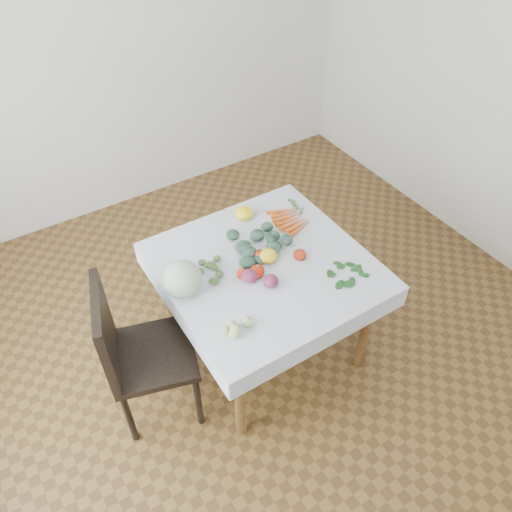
{
  "coord_description": "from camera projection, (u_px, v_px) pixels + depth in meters",
  "views": [
    {
      "loc": [
        -1.11,
        -1.67,
        2.73
      ],
      "look_at": [
        -0.04,
        0.03,
        0.82
      ],
      "focal_mm": 35.0,
      "sensor_mm": 36.0,
      "label": 1
    }
  ],
  "objects": [
    {
      "name": "kale_bunch",
      "position": [
        260.0,
        239.0,
        2.93
      ],
      "size": [
        0.38,
        0.31,
        0.05
      ],
      "color": "#35573F",
      "rests_on": "tablecloth"
    },
    {
      "name": "cabbage",
      "position": [
        182.0,
        279.0,
        2.6
      ],
      "size": [
        0.27,
        0.27,
        0.19
      ],
      "primitive_type": "ellipsoid",
      "rotation": [
        0.0,
        0.0,
        0.34
      ],
      "color": "beige",
      "rests_on": "tablecloth"
    },
    {
      "name": "tablecloth",
      "position": [
        265.0,
        265.0,
        2.81
      ],
      "size": [
        1.12,
        1.12,
        0.01
      ],
      "primitive_type": "cube",
      "color": "white",
      "rests_on": "table"
    },
    {
      "name": "heirloom_back",
      "position": [
        244.0,
        213.0,
        3.08
      ],
      "size": [
        0.15,
        0.15,
        0.08
      ],
      "primitive_type": "ellipsoid",
      "rotation": [
        0.0,
        0.0,
        0.41
      ],
      "color": "yellow",
      "rests_on": "tablecloth"
    },
    {
      "name": "ground",
      "position": [
        264.0,
        345.0,
        3.33
      ],
      "size": [
        4.0,
        4.0,
        0.0
      ],
      "primitive_type": "plane",
      "color": "brown"
    },
    {
      "name": "tomato_a",
      "position": [
        243.0,
        274.0,
        2.72
      ],
      "size": [
        0.09,
        0.09,
        0.06
      ],
      "primitive_type": "ellipsoid",
      "rotation": [
        0.0,
        0.0,
        0.29
      ],
      "color": "#AC200B",
      "rests_on": "tablecloth"
    },
    {
      "name": "tomato_d",
      "position": [
        257.0,
        271.0,
        2.72
      ],
      "size": [
        0.11,
        0.11,
        0.07
      ],
      "primitive_type": "ellipsoid",
      "rotation": [
        0.0,
        0.0,
        0.38
      ],
      "color": "#AC200B",
      "rests_on": "tablecloth"
    },
    {
      "name": "carrot_bunch",
      "position": [
        291.0,
        220.0,
        3.07
      ],
      "size": [
        0.21,
        0.29,
        0.03
      ],
      "color": "#F6571B",
      "rests_on": "tablecloth"
    },
    {
      "name": "tomatillo_cluster",
      "position": [
        233.0,
        328.0,
        2.45
      ],
      "size": [
        0.16,
        0.11,
        0.05
      ],
      "color": "#B2D078",
      "rests_on": "tablecloth"
    },
    {
      "name": "tomato_c",
      "position": [
        261.0,
        255.0,
        2.82
      ],
      "size": [
        0.07,
        0.07,
        0.06
      ],
      "primitive_type": "ellipsoid",
      "rotation": [
        0.0,
        0.0,
        -0.05
      ],
      "color": "#AC200B",
      "rests_on": "tablecloth"
    },
    {
      "name": "back_wall",
      "position": [
        117.0,
        43.0,
        3.63
      ],
      "size": [
        4.0,
        0.04,
        2.7
      ],
      "primitive_type": "cube",
      "color": "white",
      "rests_on": "ground"
    },
    {
      "name": "table",
      "position": [
        265.0,
        277.0,
        2.88
      ],
      "size": [
        1.0,
        1.0,
        0.75
      ],
      "color": "brown",
      "rests_on": "ground"
    },
    {
      "name": "tomato_b",
      "position": [
        300.0,
        255.0,
        2.82
      ],
      "size": [
        0.08,
        0.08,
        0.07
      ],
      "primitive_type": "ellipsoid",
      "rotation": [
        0.0,
        0.0,
        -0.06
      ],
      "color": "#AC200B",
      "rests_on": "tablecloth"
    },
    {
      "name": "dill_bunch",
      "position": [
        207.0,
        271.0,
        2.76
      ],
      "size": [
        0.21,
        0.2,
        0.02
      ],
      "color": "#587D39",
      "rests_on": "tablecloth"
    },
    {
      "name": "basil_bunch",
      "position": [
        344.0,
        273.0,
        2.75
      ],
      "size": [
        0.26,
        0.18,
        0.01
      ],
      "color": "#1A541C",
      "rests_on": "tablecloth"
    },
    {
      "name": "heirloom_front",
      "position": [
        268.0,
        256.0,
        2.81
      ],
      "size": [
        0.13,
        0.13,
        0.07
      ],
      "primitive_type": "ellipsoid",
      "rotation": [
        0.0,
        0.0,
        -0.25
      ],
      "color": "yellow",
      "rests_on": "tablecloth"
    },
    {
      "name": "chair",
      "position": [
        134.0,
        349.0,
        2.63
      ],
      "size": [
        0.55,
        0.55,
        0.98
      ],
      "color": "black",
      "rests_on": "ground"
    },
    {
      "name": "onion_a",
      "position": [
        271.0,
        281.0,
        2.67
      ],
      "size": [
        0.1,
        0.1,
        0.07
      ],
      "primitive_type": "ellipsoid",
      "rotation": [
        0.0,
        0.0,
        -0.12
      ],
      "color": "#51172F",
      "rests_on": "tablecloth"
    },
    {
      "name": "onion_b",
      "position": [
        249.0,
        276.0,
        2.7
      ],
      "size": [
        0.1,
        0.1,
        0.07
      ],
      "primitive_type": "ellipsoid",
      "rotation": [
        0.0,
        0.0,
        0.21
      ],
      "color": "#51172F",
      "rests_on": "tablecloth"
    }
  ]
}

